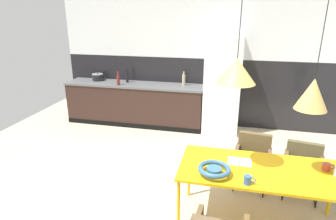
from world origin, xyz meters
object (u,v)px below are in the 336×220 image
object	(u,v)px
mug_wide_latte	(327,167)
bottle_oil_tall	(184,80)
bottle_wine_green	(127,76)
bottle_vinegar_dark	(118,80)
open_book	(240,162)
refrigerator_column	(222,85)
armchair_near_window	(303,163)
dining_table	(262,173)
cooking_pot	(98,77)
pendant_lamp_over_table_near	(237,71)
armchair_facing_counter	(253,154)
pendant_lamp_over_table_far	(312,94)
fruit_bowl	(214,170)
mug_dark_espresso	(248,180)

from	to	relation	value
mug_wide_latte	bottle_oil_tall	bearing A→B (deg)	127.22
bottle_wine_green	bottle_vinegar_dark	bearing A→B (deg)	-110.39
open_book	mug_wide_latte	bearing A→B (deg)	2.27
refrigerator_column	armchair_near_window	bearing A→B (deg)	-58.93
dining_table	bottle_vinegar_dark	world-z (taller)	bottle_vinegar_dark
refrigerator_column	bottle_vinegar_dark	xyz separation A→B (m)	(-2.16, -0.18, 0.05)
cooking_pot	pendant_lamp_over_table_near	world-z (taller)	pendant_lamp_over_table_near
armchair_facing_counter	mug_wide_latte	bearing A→B (deg)	144.11
open_book	armchair_near_window	bearing A→B (deg)	37.97
dining_table	bottle_oil_tall	world-z (taller)	bottle_oil_tall
mug_wide_latte	bottle_wine_green	xyz separation A→B (m)	(-3.33, 2.71, 0.27)
refrigerator_column	bottle_oil_tall	world-z (taller)	refrigerator_column
armchair_facing_counter	cooking_pot	distance (m)	3.93
cooking_pot	open_book	bearing A→B (deg)	-41.56
refrigerator_column	bottle_vinegar_dark	world-z (taller)	refrigerator_column
armchair_facing_counter	pendant_lamp_over_table_far	world-z (taller)	pendant_lamp_over_table_far
pendant_lamp_over_table_near	pendant_lamp_over_table_far	world-z (taller)	same
armchair_facing_counter	dining_table	bearing A→B (deg)	101.12
armchair_near_window	pendant_lamp_over_table_far	size ratio (longest dim) A/B	0.52
open_book	pendant_lamp_over_table_near	bearing A→B (deg)	-129.34
refrigerator_column	mug_wide_latte	size ratio (longest dim) A/B	15.69
bottle_wine_green	armchair_facing_counter	bearing A→B (deg)	-37.52
cooking_pot	bottle_oil_tall	bearing A→B (deg)	-0.01
armchair_facing_counter	bottle_oil_tall	xyz separation A→B (m)	(-1.36, 2.03, 0.55)
cooking_pot	bottle_vinegar_dark	distance (m)	0.68
fruit_bowl	pendant_lamp_over_table_near	distance (m)	1.06
refrigerator_column	mug_dark_espresso	xyz separation A→B (m)	(0.42, -3.09, -0.19)
mug_wide_latte	bottle_vinegar_dark	bearing A→B (deg)	144.53
cooking_pot	refrigerator_column	bearing A→B (deg)	-2.25
mug_wide_latte	cooking_pot	bearing A→B (deg)	145.98
bottle_wine_green	pendant_lamp_over_table_near	size ratio (longest dim) A/B	0.28
mug_dark_espresso	pendant_lamp_over_table_far	bearing A→B (deg)	28.46
open_book	bottle_vinegar_dark	world-z (taller)	bottle_vinegar_dark
fruit_bowl	pendant_lamp_over_table_far	size ratio (longest dim) A/B	0.25
refrigerator_column	pendant_lamp_over_table_near	size ratio (longest dim) A/B	1.68
armchair_facing_counter	pendant_lamp_over_table_far	distance (m)	1.50
pendant_lamp_over_table_near	mug_wide_latte	bearing A→B (deg)	9.79
armchair_facing_counter	mug_dark_espresso	size ratio (longest dim) A/B	6.24
fruit_bowl	pendant_lamp_over_table_near	bearing A→B (deg)	50.57
armchair_near_window	bottle_wine_green	xyz separation A→B (m)	(-3.26, 2.08, 0.57)
dining_table	armchair_near_window	world-z (taller)	dining_table
armchair_near_window	refrigerator_column	bearing A→B (deg)	-48.83
refrigerator_column	bottle_vinegar_dark	size ratio (longest dim) A/B	6.69
pendant_lamp_over_table_far	mug_wide_latte	bearing A→B (deg)	29.62
dining_table	bottle_wine_green	size ratio (longest dim) A/B	5.69
refrigerator_column	bottle_vinegar_dark	bearing A→B (deg)	-175.25
mug_dark_espresso	bottle_wine_green	distance (m)	4.04
dining_table	pendant_lamp_over_table_near	world-z (taller)	pendant_lamp_over_table_near
mug_wide_latte	bottle_wine_green	bearing A→B (deg)	140.85
bottle_wine_green	pendant_lamp_over_table_far	size ratio (longest dim) A/B	0.23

